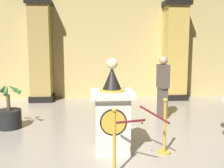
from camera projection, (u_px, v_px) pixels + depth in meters
The scene contains 10 objects.
ground_plane at pixel (128, 158), 5.02m from camera, with size 12.92×12.92×0.00m, color #9E9384.
back_wall at pixel (108, 49), 10.17m from camera, with size 12.92×0.16×3.52m, color tan.
pedestal_clock at pixel (112, 115), 5.24m from camera, with size 0.78×0.78×1.74m.
stanchion_near at pixel (114, 152), 4.31m from camera, with size 0.24×0.24×1.07m.
stanchion_far at pixel (164, 134), 5.18m from camera, with size 0.24×0.24×1.03m.
velvet_rope at pixel (142, 118), 4.68m from camera, with size 0.93×0.93×0.22m.
column_left at pixel (40, 52), 9.54m from camera, with size 0.82×0.82×3.38m.
column_right at pixel (175, 51), 9.90m from camera, with size 0.86×0.86×3.38m.
potted_palm_left at pixel (9, 116), 6.69m from camera, with size 0.61×0.62×1.08m.
bystander_guest at pixel (163, 86), 7.49m from camera, with size 0.30×0.40×1.65m.
Camera 1 is at (-0.67, -4.73, 2.05)m, focal length 45.58 mm.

